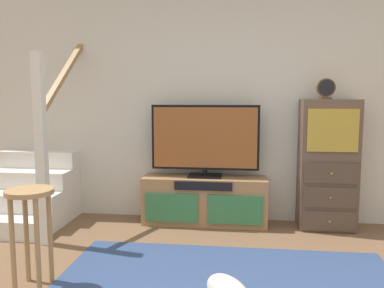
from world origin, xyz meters
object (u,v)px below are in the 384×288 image
(television, at_px, (205,139))
(side_cabinet, at_px, (328,165))
(bar_stool_near, at_px, (31,215))
(desk_clock, at_px, (326,89))
(media_console, at_px, (205,200))

(television, height_order, side_cabinet, side_cabinet)
(television, relative_size, bar_stool_near, 1.58)
(television, xyz_separation_m, bar_stool_near, (-1.11, -1.65, -0.39))
(television, distance_m, side_cabinet, 1.32)
(television, bearing_deg, side_cabinet, -0.60)
(television, bearing_deg, bar_stool_near, -124.01)
(side_cabinet, height_order, desk_clock, desk_clock)
(desk_clock, distance_m, bar_stool_near, 3.01)
(bar_stool_near, bearing_deg, media_console, 55.61)
(television, height_order, bar_stool_near, television)
(television, xyz_separation_m, side_cabinet, (1.29, -0.01, -0.25))
(side_cabinet, bearing_deg, bar_stool_near, -145.77)
(desk_clock, bearing_deg, television, 178.68)
(media_console, bearing_deg, side_cabinet, 0.45)
(media_console, relative_size, desk_clock, 6.39)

